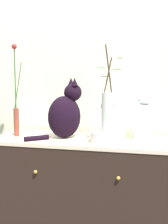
{
  "coord_description": "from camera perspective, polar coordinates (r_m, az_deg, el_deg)",
  "views": [
    {
      "loc": [
        0.47,
        -2.07,
        1.3
      ],
      "look_at": [
        0.0,
        0.0,
        1.0
      ],
      "focal_mm": 51.19,
      "sensor_mm": 36.0,
      "label": 1
    }
  ],
  "objects": [
    {
      "name": "wall_back",
      "position": [
        2.41,
        1.59,
        7.98
      ],
      "size": [
        4.4,
        0.08,
        2.6
      ],
      "primitive_type": "cube",
      "color": "silver",
      "rests_on": "ground_plane"
    },
    {
      "name": "sideboard",
      "position": [
        2.3,
        -0.0,
        -14.77
      ],
      "size": [
        1.19,
        0.47,
        0.82
      ],
      "color": "black",
      "rests_on": "ground_plane"
    },
    {
      "name": "cat_sitting",
      "position": [
        2.16,
        -3.35,
        -0.23
      ],
      "size": [
        0.37,
        0.31,
        0.41
      ],
      "color": "black",
      "rests_on": "sideboard"
    },
    {
      "name": "vase_slim_green",
      "position": [
        2.26,
        -12.04,
        0.6
      ],
      "size": [
        0.07,
        0.04,
        0.63
      ],
      "color": "brown",
      "rests_on": "sideboard"
    },
    {
      "name": "bowl_porcelain",
      "position": [
        2.06,
        4.15,
        -4.46
      ],
      "size": [
        0.22,
        0.22,
        0.07
      ],
      "primitive_type": "cylinder",
      "color": "white",
      "rests_on": "sideboard"
    },
    {
      "name": "vase_glass_clear",
      "position": [
        2.03,
        4.22,
        0.46
      ],
      "size": [
        0.19,
        0.15,
        0.55
      ],
      "color": "silver",
      "rests_on": "bowl_porcelain"
    },
    {
      "name": "jar_lidded_porcelain",
      "position": [
        2.16,
        10.76,
        -0.99
      ],
      "size": [
        0.12,
        0.12,
        0.32
      ],
      "color": "white",
      "rests_on": "sideboard"
    }
  ]
}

